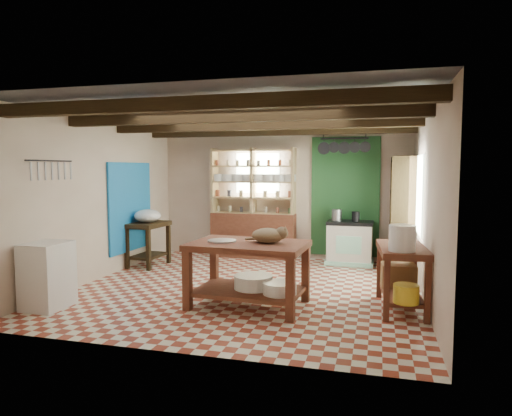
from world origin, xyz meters
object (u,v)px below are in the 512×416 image
(prep_table, at_px, (148,244))
(stove, at_px, (350,243))
(white_cabinet, at_px, (47,275))
(cat, at_px, (268,235))
(right_counter, at_px, (401,278))
(work_table, at_px, (248,274))

(prep_table, bearing_deg, stove, 21.19)
(stove, xyz_separation_m, white_cabinet, (-3.59, -3.75, 0.02))
(prep_table, relative_size, cat, 1.91)
(right_counter, height_order, cat, cat)
(work_table, bearing_deg, cat, 11.31)
(work_table, distance_m, prep_table, 3.09)
(work_table, xyz_separation_m, prep_table, (-2.46, 1.87, -0.01))
(prep_table, height_order, white_cabinet, white_cabinet)
(right_counter, bearing_deg, cat, -173.33)
(white_cabinet, bearing_deg, prep_table, 89.49)
(stove, xyz_separation_m, right_counter, (0.81, -2.62, 0.00))
(right_counter, relative_size, cat, 2.68)
(stove, xyz_separation_m, cat, (-0.86, -2.96, 0.53))
(stove, distance_m, prep_table, 3.75)
(prep_table, bearing_deg, white_cabinet, -86.64)
(work_table, bearing_deg, white_cabinet, -159.78)
(work_table, relative_size, right_counter, 1.30)
(stove, bearing_deg, right_counter, -71.74)
(stove, bearing_deg, prep_table, -161.42)
(work_table, bearing_deg, right_counter, 14.06)
(white_cabinet, xyz_separation_m, right_counter, (4.40, 1.12, -0.02))
(white_cabinet, bearing_deg, stove, 46.11)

